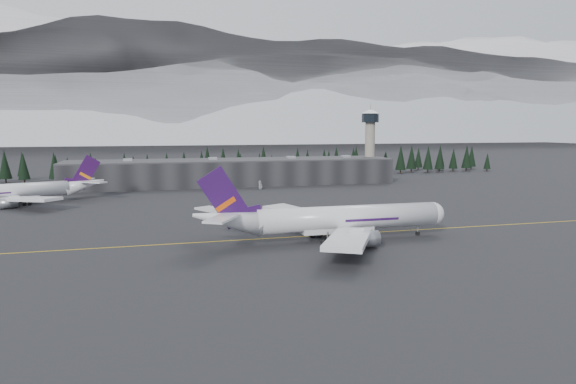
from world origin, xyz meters
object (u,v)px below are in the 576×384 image
object	(u,v)px
terminal	(233,172)
gse_vehicle_a	(206,190)
jet_parked	(21,191)
jet_main	(327,219)
control_tower	(370,137)
gse_vehicle_b	(261,188)

from	to	relation	value
terminal	gse_vehicle_a	xyz separation A→B (m)	(-16.01, -24.60, -5.62)
jet_parked	gse_vehicle_a	world-z (taller)	jet_parked
terminal	jet_main	size ratio (longest dim) A/B	2.41
terminal	control_tower	xyz separation A→B (m)	(75.00, 3.00, 17.11)
terminal	jet_parked	world-z (taller)	jet_parked
control_tower	jet_parked	distance (m)	169.70
control_tower	jet_parked	world-z (taller)	control_tower
gse_vehicle_b	jet_parked	bearing A→B (deg)	-90.69
gse_vehicle_a	gse_vehicle_b	distance (m)	25.05
terminal	gse_vehicle_a	distance (m)	29.89
gse_vehicle_b	jet_main	bearing A→B (deg)	-17.41
jet_parked	gse_vehicle_a	distance (m)	73.72
jet_parked	control_tower	bearing A→B (deg)	176.87
jet_parked	gse_vehicle_b	size ratio (longest dim) A/B	14.74
control_tower	gse_vehicle_b	bearing A→B (deg)	-158.30
jet_parked	gse_vehicle_b	xyz separation A→B (m)	(95.50, 22.52, -4.33)
terminal	jet_parked	size ratio (longest dim) A/B	2.74
jet_main	terminal	bearing A→B (deg)	91.23
gse_vehicle_a	gse_vehicle_b	size ratio (longest dim) A/B	1.23
jet_parked	gse_vehicle_a	size ratio (longest dim) A/B	11.99
terminal	control_tower	size ratio (longest dim) A/B	4.24
jet_main	gse_vehicle_b	world-z (taller)	jet_main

